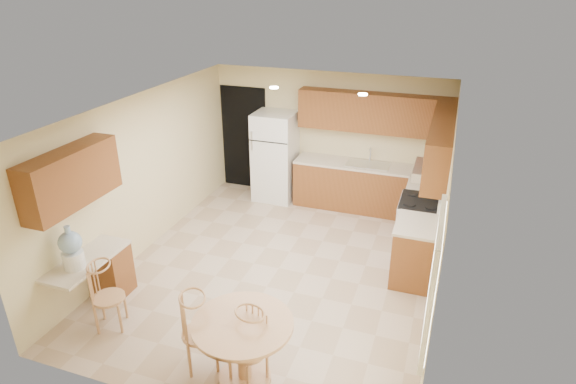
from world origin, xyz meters
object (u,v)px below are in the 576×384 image
(stove, at_px, (419,226))
(chair_table_a, at_px, (195,330))
(chair_table_b, at_px, (244,347))
(refrigerator, at_px, (275,156))
(chair_desk, at_px, (102,294))
(water_crock, at_px, (71,249))
(dining_table, at_px, (243,343))

(stove, distance_m, chair_table_a, 4.00)
(chair_table_b, bearing_deg, refrigerator, -50.11)
(chair_table_a, distance_m, chair_table_b, 0.60)
(chair_desk, bearing_deg, chair_table_a, 56.90)
(stove, xyz_separation_m, chair_desk, (-3.47, -3.19, 0.08))
(chair_table_b, height_order, chair_desk, chair_desk)
(stove, height_order, chair_table_b, stove)
(water_crock, bearing_deg, refrigerator, 76.29)
(chair_table_a, relative_size, chair_desk, 1.05)
(stove, relative_size, chair_desk, 1.20)
(stove, xyz_separation_m, chair_table_b, (-1.47, -3.47, 0.08))
(water_crock, bearing_deg, dining_table, -7.03)
(chair_table_a, xyz_separation_m, water_crock, (-1.86, 0.34, 0.45))
(chair_table_b, bearing_deg, stove, -89.77)
(stove, distance_m, dining_table, 3.70)
(chair_table_a, distance_m, chair_desk, 1.43)
(stove, height_order, water_crock, water_crock)
(dining_table, xyz_separation_m, chair_table_b, (0.05, -0.09, 0.03))
(stove, bearing_deg, dining_table, -114.15)
(dining_table, bearing_deg, stove, 65.85)
(refrigerator, relative_size, chair_table_a, 1.83)
(dining_table, xyz_separation_m, water_crock, (-2.41, 0.30, 0.51))
(refrigerator, xyz_separation_m, dining_table, (1.36, -4.60, -0.35))
(chair_table_b, bearing_deg, chair_table_a, 18.70)
(chair_table_a, bearing_deg, dining_table, 59.03)
(water_crock, bearing_deg, chair_table_b, -8.86)
(chair_table_b, bearing_deg, chair_desk, 15.35)
(stove, height_order, dining_table, stove)
(chair_desk, height_order, water_crock, water_crock)
(chair_desk, relative_size, water_crock, 1.56)
(chair_table_a, distance_m, water_crock, 1.94)
(refrigerator, xyz_separation_m, chair_desk, (-0.60, -4.41, -0.32))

